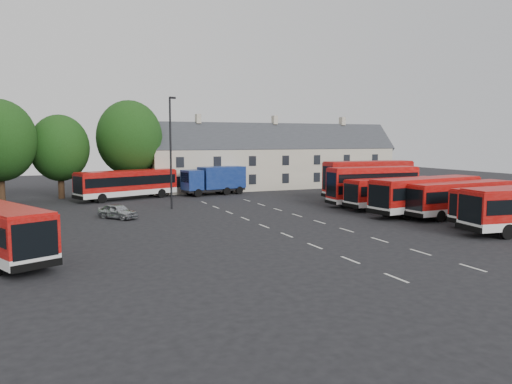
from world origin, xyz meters
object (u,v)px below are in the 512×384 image
at_px(box_truck, 215,179).
at_px(silver_car, 118,211).
at_px(lamppost, 171,150).
at_px(bus_dd_south, 373,184).

relative_size(box_truck, silver_car, 2.18).
relative_size(box_truck, lamppost, 0.75).
height_order(bus_dd_south, lamppost, lamppost).
distance_m(box_truck, silver_car, 19.86).
xyz_separation_m(box_truck, lamppost, (-7.83, -10.33, 3.87)).
xyz_separation_m(bus_dd_south, silver_car, (-25.24, 1.50, -1.63)).
bearing_deg(silver_car, bus_dd_south, -40.06).
bearing_deg(box_truck, silver_car, -143.72).
height_order(silver_car, lamppost, lamppost).
relative_size(bus_dd_south, silver_car, 2.61).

